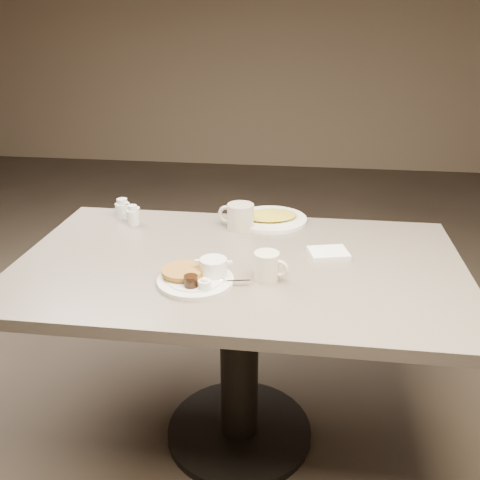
# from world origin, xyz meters

# --- Properties ---
(room) EXTENTS (7.04, 8.04, 2.84)m
(room) POSITION_xyz_m (0.00, 0.00, 1.40)
(room) COLOR #4C3F33
(room) RESTS_ON ground
(diner_table) EXTENTS (1.50, 0.90, 0.75)m
(diner_table) POSITION_xyz_m (0.00, 0.00, 0.58)
(diner_table) COLOR slate
(diner_table) RESTS_ON ground
(main_plate) EXTENTS (0.30, 0.25, 0.07)m
(main_plate) POSITION_xyz_m (-0.11, -0.16, 0.77)
(main_plate) COLOR white
(main_plate) RESTS_ON diner_table
(coffee_mug_near) EXTENTS (0.12, 0.10, 0.09)m
(coffee_mug_near) POSITION_xyz_m (0.10, -0.12, 0.80)
(coffee_mug_near) COLOR #EDEACB
(coffee_mug_near) RESTS_ON diner_table
(napkin) EXTENTS (0.15, 0.13, 0.02)m
(napkin) POSITION_xyz_m (0.30, 0.09, 0.76)
(napkin) COLOR white
(napkin) RESTS_ON diner_table
(coffee_mug_far) EXTENTS (0.16, 0.13, 0.10)m
(coffee_mug_far) POSITION_xyz_m (-0.04, 0.29, 0.80)
(coffee_mug_far) COLOR beige
(coffee_mug_far) RESTS_ON diner_table
(creamer_left) EXTENTS (0.07, 0.06, 0.08)m
(creamer_left) POSITION_xyz_m (-0.46, 0.28, 0.79)
(creamer_left) COLOR silver
(creamer_left) RESTS_ON diner_table
(creamer_right) EXTENTS (0.08, 0.07, 0.08)m
(creamer_right) POSITION_xyz_m (-0.53, 0.35, 0.79)
(creamer_right) COLOR silver
(creamer_right) RESTS_ON diner_table
(hash_plate) EXTENTS (0.36, 0.36, 0.04)m
(hash_plate) POSITION_xyz_m (0.08, 0.39, 0.76)
(hash_plate) COLOR white
(hash_plate) RESTS_ON diner_table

